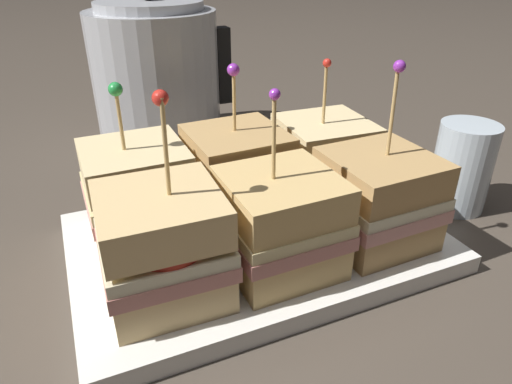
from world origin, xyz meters
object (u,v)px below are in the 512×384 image
Objects in this scene: kettle_steel at (157,76)px; sandwich_back_center at (236,174)px; sandwich_front_center at (278,223)px; sandwich_back_right at (324,158)px; drinking_glass at (462,167)px; serving_platter at (256,242)px; sandwich_back_left at (138,192)px; sandwich_front_left at (164,247)px; sandwich_front_right at (377,199)px.

sandwich_back_center is at bearing -87.18° from kettle_steel.
sandwich_front_center is 1.04× the size of sandwich_back_right.
drinking_glass is (0.26, -0.34, -0.05)m from kettle_steel.
serving_platter is 0.07m from sandwich_back_center.
sandwich_back_center is 0.10m from sandwich_back_right.
kettle_steel is at bearing 73.21° from sandwich_back_left.
sandwich_back_left is at bearing 170.14° from drinking_glass.
sandwich_back_right reaches higher than serving_platter.
kettle_steel is (-0.12, 0.28, 0.04)m from sandwich_back_right.
sandwich_front_left is at bearing -154.17° from sandwich_back_right.
kettle_steel reaches higher than sandwich_front_right.
sandwich_back_right is at bearing -67.49° from kettle_steel.
sandwich_back_left is (-0.10, 0.05, 0.05)m from serving_platter.
sandwich_back_left is 0.29m from kettle_steel.
sandwich_front_left is at bearing 178.47° from sandwich_front_center.
sandwich_back_left reaches higher than serving_platter.
sandwich_front_left is 1.10× the size of sandwich_back_right.
sandwich_front_center reaches higher than drinking_glass.
sandwich_front_center is 0.38m from kettle_steel.
sandwich_front_right is 0.10m from sandwich_back_right.
sandwich_back_left is at bearing 134.57° from sandwich_front_center.
sandwich_front_center is 1.05× the size of sandwich_back_left.
drinking_glass is (0.24, 0.04, -0.01)m from sandwich_front_center.
sandwich_front_left reaches higher than sandwich_back_right.
sandwich_back_center is (0.10, 0.10, -0.00)m from sandwich_front_left.
sandwich_back_right reaches higher than drinking_glass.
sandwich_back_right is (0.10, 0.10, -0.00)m from sandwich_front_center.
sandwich_front_right is (0.10, -0.05, 0.05)m from serving_platter.
kettle_steel is at bearing 127.22° from drinking_glass.
sandwich_back_left is (-0.10, 0.10, 0.00)m from sandwich_front_center.
sandwich_front_center is 0.14m from sandwich_back_left.
kettle_steel is (0.08, 0.28, 0.04)m from sandwich_back_left.
sandwich_front_right is at bearing -0.38° from sandwich_front_left.
sandwich_front_right reaches higher than sandwich_back_center.
sandwich_front_left is 0.22m from sandwich_back_right.
kettle_steel is at bearing 91.91° from sandwich_front_center.
sandwich_back_right is at bearing 89.02° from sandwich_front_right.
sandwich_back_right is at bearing 0.39° from sandwich_back_center.
sandwich_front_center reaches higher than sandwich_back_right.
sandwich_back_right is (0.10, 0.05, 0.05)m from serving_platter.
sandwich_back_center is at bearing 89.31° from sandwich_front_center.
drinking_glass is (0.24, -0.06, -0.01)m from sandwich_back_center.
kettle_steel is at bearing 92.56° from serving_platter.
sandwich_back_right is 1.52× the size of drinking_glass.
serving_platter is 0.25m from drinking_glass.
sandwich_back_center is at bearing -179.61° from sandwich_back_right.
kettle_steel is (0.08, 0.37, 0.04)m from sandwich_front_left.
sandwich_front_left is 0.34m from drinking_glass.
sandwich_back_left is at bearing 154.21° from serving_platter.
drinking_glass is at bearing -2.73° from serving_platter.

